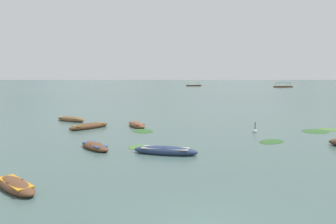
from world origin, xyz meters
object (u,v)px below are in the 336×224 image
Objects in this scene: rowboat_3 at (137,125)px; rowboat_4 at (89,126)px; ferry_1 at (283,87)px; rowboat_5 at (71,119)px; rowboat_1 at (165,151)px; mooring_buoy at (255,131)px; ferry_2 at (194,85)px; rowboat_2 at (95,146)px; rowboat_7 at (15,185)px.

rowboat_3 is 0.88× the size of rowboat_4.
rowboat_4 is 140.67m from ferry_1.
rowboat_5 is at bearing 120.06° from rowboat_4.
rowboat_5 reaches higher than rowboat_1.
mooring_buoy reaches higher than rowboat_1.
rowboat_3 is at bearing 160.49° from mooring_buoy.
rowboat_1 is at bearing -98.75° from ferry_2.
rowboat_5 is 0.42× the size of ferry_2.
ferry_1 is 136.85m from mooring_buoy.
rowboat_2 is 1.06× the size of rowboat_7.
rowboat_3 is (2.28, 8.63, 0.03)m from rowboat_2.
mooring_buoy is at bearing 41.30° from rowboat_1.
rowboat_3 reaches higher than rowboat_2.
rowboat_5 is (-4.73, 12.98, 0.04)m from rowboat_2.
rowboat_4 is at bearing 167.98° from mooring_buoy.
ferry_2 reaches higher than rowboat_3.
rowboat_7 is 0.33× the size of ferry_2.
mooring_buoy is (7.69, 6.76, -0.08)m from rowboat_1.
ferry_1 and ferry_2 have the same top height.
rowboat_7 is 2.96× the size of mooring_buoy.
rowboat_4 is at bearing 103.32° from rowboat_2.
ferry_1 reaches higher than mooring_buoy.
rowboat_4 is 0.99× the size of rowboat_5.
rowboat_7 is 0.30× the size of ferry_1.
rowboat_3 reaches higher than rowboat_7.
ferry_2 is at bearing 79.39° from rowboat_7.
ferry_2 is (24.31, 157.95, 0.27)m from rowboat_1.
rowboat_2 is 146.83m from ferry_1.
rowboat_1 is at bearing -116.28° from ferry_1.
rowboat_5 is at bearing -122.36° from ferry_1.
rowboat_5 is 0.38× the size of ferry_1.
ferry_1 is at bearing 61.06° from rowboat_3.
rowboat_5 is (-9.09, 14.57, 0.01)m from rowboat_1.
mooring_buoy reaches higher than rowboat_7.
rowboat_4 is (-6.29, 9.74, 0.01)m from rowboat_1.
ferry_2 is 8.97× the size of mooring_buoy.
rowboat_2 is 7.29m from rowboat_7.
rowboat_2 is 0.35× the size of ferry_2.
ferry_1 is (64.76, 131.14, 0.27)m from rowboat_1.
rowboat_5 is (-2.80, 4.84, 0.00)m from rowboat_4.
mooring_buoy reaches higher than rowboat_4.
ferry_2 is (30.60, 163.38, 0.30)m from rowboat_7.
rowboat_1 and rowboat_3 have the same top height.
rowboat_4 is at bearing 90.00° from rowboat_7.
mooring_buoy is at bearing -24.96° from rowboat_5.
ferry_1 is (69.13, 129.54, 0.30)m from rowboat_2.
mooring_buoy is (9.78, -3.47, -0.08)m from rowboat_3.
rowboat_1 is 4.65m from rowboat_2.
ferry_1 is at bearing 65.35° from mooring_buoy.
mooring_buoy is at bearing -96.27° from ferry_2.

